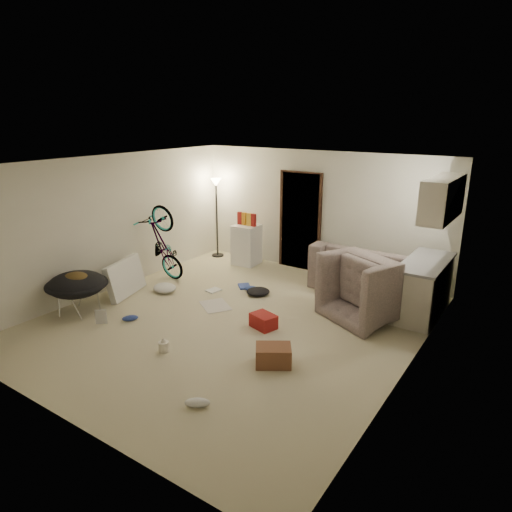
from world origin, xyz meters
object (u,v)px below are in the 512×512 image
Objects in this scene: sofa at (370,276)px; drink_case_b at (263,321)px; kitchen_counter at (423,289)px; armchair at (375,293)px; tv_box at (125,278)px; juicer at (164,346)px; saucer_chair at (77,290)px; floor_lamp at (216,201)px; mini_fridge at (246,245)px; drink_case_a at (273,355)px; bicycle at (164,260)px.

sofa is 2.51m from drink_case_b.
armchair is (-0.63, -0.50, -0.05)m from kitchen_counter.
tv_box is (-4.73, -2.18, -0.11)m from kitchen_counter.
kitchen_counter reaches higher than sofa.
kitchen_counter is 7.12× the size of juicer.
sofa is 5.15m from saucer_chair.
sofa is at bearing 67.34° from juicer.
floor_lamp is 2.06× the size of mini_fridge.
mini_fridge reaches higher than drink_case_b.
saucer_chair is 2.15× the size of drink_case_a.
juicer is at bearing -128.52° from kitchen_counter.
kitchen_counter is 3.93× the size of drink_case_b.
drink_case_b is at bearing 23.88° from saucer_chair.
drink_case_a is (3.64, -3.41, -1.17)m from floor_lamp.
kitchen_counter is 1.17m from sofa.
floor_lamp is 0.84× the size of sofa.
mini_fridge is (-3.30, 1.05, 0.05)m from armchair.
sofa is 4.51m from tv_box.
sofa reaches higher than juicer.
bicycle is (-4.73, -1.19, -0.03)m from kitchen_counter.
kitchen_counter is at bearing 8.29° from tv_box.
bicycle is 1.98m from saucer_chair.
saucer_chair is at bearing -105.65° from mini_fridge.
bicycle is 1.58× the size of saucer_chair.
juicer is at bearing -61.14° from floor_lamp.
sofa is at bearing 87.46° from drink_case_b.
drink_case_a is (2.75, -3.31, -0.31)m from mini_fridge.
drink_case_b is (2.94, -2.56, -1.20)m from floor_lamp.
tv_box is (0.00, -0.98, -0.09)m from bicycle.
sofa is 10.18× the size of juicer.
kitchen_counter reaches higher than drink_case_b.
kitchen_counter is at bearing -7.66° from floor_lamp.
bicycle is at bearing 134.45° from juicer.
drink_case_a is 1.10m from drink_case_b.
mini_fridge is 1.89× the size of drink_case_a.
floor_lamp is at bearing -3.38° from sofa.
tv_box reaches higher than drink_case_b.
floor_lamp reaches higher than drink_case_a.
tv_box is (-3.66, -2.63, 0.01)m from sofa.
drink_case_a is (-1.19, -2.76, -0.31)m from kitchen_counter.
juicer is (2.09, -2.13, -0.33)m from bicycle.
kitchen_counter is 0.81m from armchair.
armchair is 3.47m from juicer.
armchair is at bearing -15.37° from floor_lamp.
tv_box is 2.86m from drink_case_b.
bicycle is at bearing 90.00° from saucer_chair.
bicycle reaches higher than armchair.
floor_lamp reaches higher than sofa.
kitchen_counter reaches higher than tv_box.
sofa reaches higher than drink_case_a.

